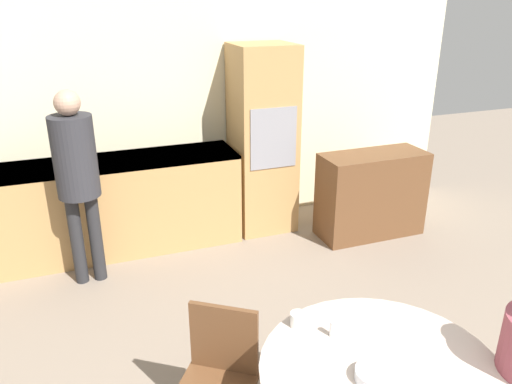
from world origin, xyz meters
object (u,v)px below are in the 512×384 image
Objects in this scene: chair_far_left at (219,374)px; cup at (298,319)px; sideboard at (371,194)px; person_standing at (76,169)px; oven_unit at (263,140)px; bowl_near at (376,375)px.

cup reaches higher than chair_far_left.
sideboard is 2.81m from cup.
sideboard is at bearing -1.26° from person_standing.
sideboard reaches higher than cup.
oven_unit is 2.30× the size of chair_far_left.
sideboard is (0.97, -0.58, -0.52)m from oven_unit.
cup reaches higher than bowl_near.
person_standing is 2.88m from bowl_near.
bowl_near is (0.55, -0.60, 0.33)m from chair_far_left.
oven_unit is 1.14× the size of person_standing.
chair_far_left is 0.53m from cup.
chair_far_left is at bearing -115.90° from oven_unit.
bowl_near is at bearing -122.83° from sideboard.
person_standing is at bearing -164.09° from oven_unit.
bowl_near is at bearing -66.87° from person_standing.
oven_unit reaches higher than bowl_near.
chair_far_left is (-1.24, -2.56, -0.48)m from oven_unit.
oven_unit reaches higher than sideboard.
bowl_near is at bearing -71.51° from cup.
cup is at bearing -65.89° from person_standing.
person_standing is 2.39m from cup.
person_standing reaches higher than bowl_near.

